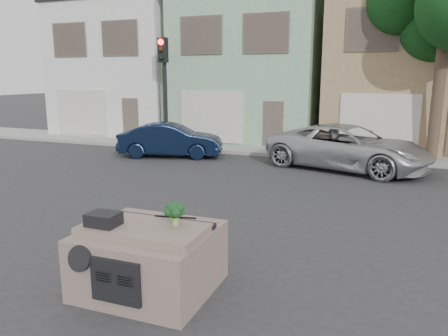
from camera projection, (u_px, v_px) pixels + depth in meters
The scene contains 13 objects.
ground_plane at pixel (219, 229), 9.83m from camera, with size 120.00×120.00×0.00m, color #303033.
sidewalk at pixel (306, 151), 19.39m from camera, with size 40.00×3.00×0.15m, color gray.
townhouse_white at pixel (138, 69), 26.14m from camera, with size 7.20×8.20×7.55m, color white.
townhouse_mint at pixel (258, 68), 23.50m from camera, with size 7.20×8.20×7.55m, color #8CBA93.
townhouse_tan at pixel (408, 67), 20.86m from camera, with size 7.20×8.20×7.55m, color #9E805A.
navy_sedan at pixel (171, 157), 18.54m from camera, with size 1.50×4.30×1.42m, color black.
silver_pickup at pixel (347, 169), 16.10m from camera, with size 2.70×5.85×1.63m, color #B2B4B8.
traffic_signal at pixel (165, 94), 20.25m from camera, with size 0.40×0.40×5.10m, color black.
tree_near at pixel (442, 51), 16.12m from camera, with size 4.40×4.00×8.50m, color #113C14.
car_dashboard at pixel (150, 256), 6.97m from camera, with size 2.00×1.80×1.12m, color #7B675D.
instrument_hump at pixel (104, 219), 6.72m from camera, with size 0.48×0.38×0.20m, color black.
wiper_arm at pixel (175, 217), 7.10m from camera, with size 0.70×0.03×0.02m, color black.
broccoli at pixel (175, 213), 6.70m from camera, with size 0.32×0.32×0.39m, color #123315.
Camera 1 is at (3.46, -8.66, 3.39)m, focal length 35.00 mm.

